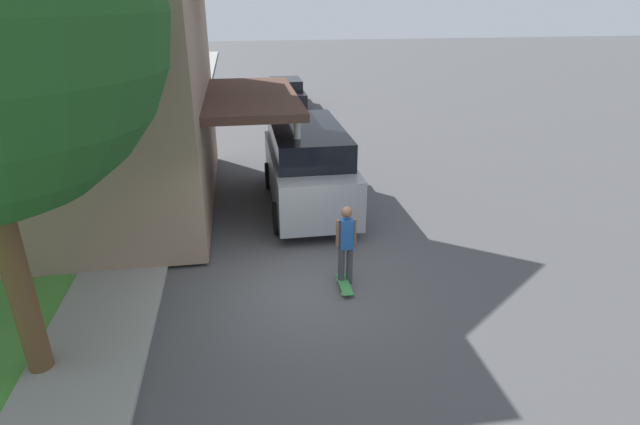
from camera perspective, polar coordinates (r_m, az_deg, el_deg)
name	(u,v)px	position (r m, az deg, el deg)	size (l,w,h in m)	color
ground_plane	(300,288)	(10.12, -2.33, -8.64)	(120.00, 120.00, 0.00)	#49494C
sidewalk	(155,190)	(15.68, -18.32, 2.42)	(1.80, 80.00, 0.10)	gray
suv_parked	(308,165)	(13.55, -1.42, 5.40)	(2.15, 5.10, 2.22)	gray
car_down_street	(286,92)	(27.31, -3.91, 13.56)	(1.90, 4.17, 1.37)	black
skateboarder	(346,242)	(9.83, 2.99, -3.38)	(0.41, 0.22, 1.69)	#38383D
skateboard	(344,284)	(10.08, 2.79, -8.22)	(0.22, 0.83, 0.10)	#337F3D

